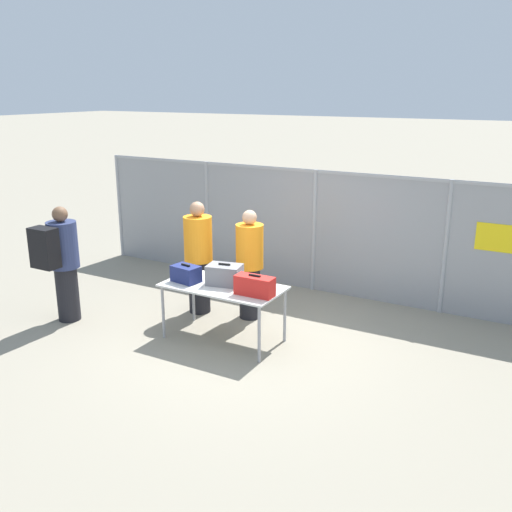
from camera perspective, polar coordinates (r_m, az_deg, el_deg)
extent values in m
plane|color=gray|center=(7.87, -1.05, -8.18)|extent=(120.00, 120.00, 0.00)
cylinder|color=#9EA0A5|center=(11.73, -13.47, 4.86)|extent=(0.07, 0.07, 2.03)
cylinder|color=#9EA0A5|center=(10.44, -4.86, 3.85)|extent=(0.07, 0.07, 2.03)
cylinder|color=#9EA0A5|center=(9.45, 5.83, 2.49)|extent=(0.07, 0.07, 2.03)
cylinder|color=#9EA0A5|center=(8.86, 18.43, 0.76)|extent=(0.07, 0.07, 2.03)
cube|color=gray|center=(9.45, 5.83, 2.49)|extent=(8.44, 0.01, 2.03)
cube|color=#9EA0A5|center=(9.26, 6.01, 8.41)|extent=(8.44, 0.04, 0.04)
cube|color=yellow|center=(8.70, 23.04, 1.67)|extent=(0.60, 0.01, 0.40)
cube|color=silver|center=(7.56, -3.31, -3.05)|extent=(1.60, 0.82, 0.02)
cylinder|color=#99999E|center=(7.83, -9.27, -5.55)|extent=(0.04, 0.04, 0.75)
cylinder|color=#99999E|center=(7.07, 0.32, -7.83)|extent=(0.04, 0.04, 0.75)
cylinder|color=#99999E|center=(8.35, -6.28, -4.01)|extent=(0.04, 0.04, 0.75)
cylinder|color=#99999E|center=(7.64, 2.89, -5.93)|extent=(0.04, 0.04, 0.75)
cube|color=navy|center=(7.71, -7.01, -1.77)|extent=(0.40, 0.30, 0.22)
cube|color=black|center=(7.68, -7.05, -0.90)|extent=(0.15, 0.05, 0.02)
cube|color=slate|center=(7.56, -3.16, -1.88)|extent=(0.50, 0.38, 0.27)
cube|color=black|center=(7.51, -3.18, -0.83)|extent=(0.16, 0.06, 0.02)
cube|color=red|center=(7.15, -0.14, -3.00)|extent=(0.50, 0.21, 0.25)
cube|color=black|center=(7.11, -0.14, -1.96)|extent=(0.16, 0.03, 0.02)
cylinder|color=black|center=(8.77, -18.31, -3.59)|extent=(0.32, 0.32, 0.81)
cylinder|color=navy|center=(8.55, -18.75, 1.07)|extent=(0.42, 0.42, 0.67)
sphere|color=brown|center=(8.45, -19.03, 3.97)|extent=(0.22, 0.22, 0.22)
cube|color=black|center=(8.34, -20.41, 0.77)|extent=(0.38, 0.23, 0.56)
cylinder|color=black|center=(8.41, -0.63, -3.68)|extent=(0.31, 0.31, 0.77)
cylinder|color=orange|center=(8.20, -0.64, 0.98)|extent=(0.40, 0.40, 0.64)
sphere|color=tan|center=(8.09, -0.65, 3.89)|extent=(0.21, 0.21, 0.21)
cylinder|color=black|center=(8.66, -5.68, -3.03)|extent=(0.32, 0.32, 0.81)
cylinder|color=orange|center=(8.44, -5.82, 1.72)|extent=(0.42, 0.42, 0.67)
sphere|color=#A57A5B|center=(8.34, -5.91, 4.68)|extent=(0.22, 0.22, 0.22)
cube|color=#B2B2B7|center=(10.22, 18.20, -0.71)|extent=(2.41, 1.46, 0.49)
sphere|color=black|center=(9.59, 14.72, -2.20)|extent=(0.60, 0.60, 0.60)
sphere|color=black|center=(11.07, 16.85, 0.12)|extent=(0.60, 0.60, 0.60)
cylinder|color=#59595B|center=(10.67, 9.55, -0.47)|extent=(0.84, 0.06, 0.06)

